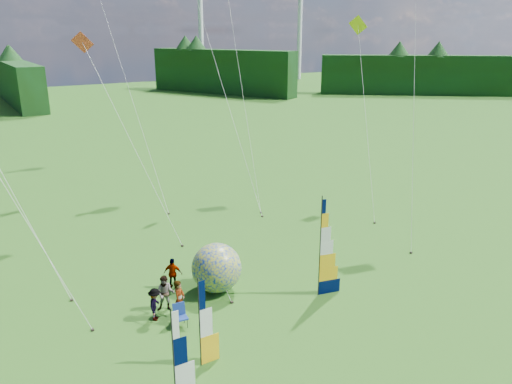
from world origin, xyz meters
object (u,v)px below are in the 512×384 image
side_banner_left (200,325)px  camp_chair (181,316)px  side_banner_far (173,353)px  kite_whale (222,74)px  spectator_d (173,273)px  spectator_a (179,300)px  bol_inflatable (217,268)px  feather_banner_main (320,249)px  spectator_b (165,293)px  spectator_c (155,304)px

side_banner_left → camp_chair: (0.45, 2.86, -1.28)m
side_banner_far → kite_whale: kite_whale is taller
spectator_d → spectator_a: bearing=110.4°
side_banner_far → bol_inflatable: size_ratio=1.33×
feather_banner_main → spectator_a: bearing=178.0°
spectator_a → kite_whale: kite_whale is taller
feather_banner_main → spectator_b: feather_banner_main is taller
side_banner_far → bol_inflatable: (4.75, 5.75, -0.41)m
side_banner_far → kite_whale: (12.88, 19.80, 7.58)m
spectator_d → kite_whale: bearing=-90.0°
spectator_a → camp_chair: spectator_a is taller
side_banner_far → spectator_c: bearing=79.5°
spectator_a → spectator_c: 1.09m
spectator_c → kite_whale: size_ratio=0.08×
bol_inflatable → spectator_c: bol_inflatable is taller
spectator_c → bol_inflatable: bearing=-42.4°
spectator_a → spectator_c: (-0.97, 0.48, -0.17)m
side_banner_left → spectator_b: 4.59m
bol_inflatable → kite_whale: 18.09m
spectator_b → kite_whale: (11.00, 14.45, 8.35)m
side_banner_left → spectator_c: size_ratio=2.36×
side_banner_left → spectator_d: bearing=77.2°
spectator_a → spectator_d: bearing=27.7°
spectator_b → feather_banner_main: bearing=9.3°
side_banner_far → spectator_d: 7.81m
bol_inflatable → spectator_a: size_ratio=1.32×
side_banner_far → spectator_a: side_banner_far is taller
kite_whale → spectator_b: bearing=-110.7°
feather_banner_main → side_banner_left: (-7.25, -1.79, -0.67)m
spectator_c → spectator_d: bearing=-5.2°
side_banner_far → kite_whale: 24.81m
side_banner_left → spectator_c: side_banner_left is taller
feather_banner_main → spectator_a: (-6.56, 1.72, -1.54)m
side_banner_far → bol_inflatable: side_banner_far is taller
bol_inflatable → kite_whale: (8.13, 14.05, 7.99)m
bol_inflatable → spectator_b: size_ratio=1.42×
bol_inflatable → spectator_a: 2.95m
bol_inflatable → spectator_c: 3.71m
side_banner_left → side_banner_far: bearing=-147.5°
spectator_c → kite_whale: bearing=-4.3°
side_banner_left → spectator_d: side_banner_left is taller
side_banner_left → spectator_c: bearing=95.2°
side_banner_left → camp_chair: 3.16m
spectator_a → camp_chair: (-0.25, -0.65, -0.41)m
bol_inflatable → spectator_d: bearing=141.0°
spectator_b → kite_whale: 19.98m
spectator_a → side_banner_left: bearing=-146.0°
bol_inflatable → camp_chair: size_ratio=2.37×
side_banner_left → side_banner_far: 1.72m
feather_banner_main → spectator_c: 8.02m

